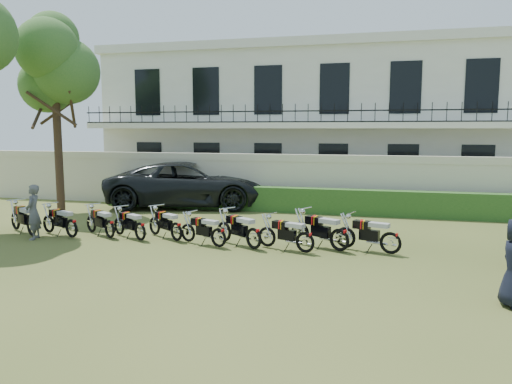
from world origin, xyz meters
The scene contains 17 objects.
ground centered at (0.00, 0.00, 0.00)m, with size 100.00×100.00×0.00m, color #3E4A1D.
perimeter_wall centered at (0.00, 8.00, 1.17)m, with size 30.00×0.35×2.30m.
hedge centered at (1.00, 7.20, 0.50)m, with size 18.00×0.60×1.00m, color #1B4318.
building centered at (0.00, 13.96, 3.71)m, with size 20.40×9.60×7.40m.
tree_west_near centered at (-8.96, 5.00, 5.89)m, with size 3.40×3.20×7.90m.
motorcycle_0 centered at (-6.92, 0.63, 0.48)m, with size 1.70×1.03×1.04m.
motorcycle_1 centered at (-5.53, 0.70, 0.46)m, with size 1.73×0.81×0.99m.
motorcycle_2 centered at (-4.36, 0.94, 0.44)m, with size 1.55×0.98×0.96m.
motorcycle_3 centered at (-3.29, 0.86, 0.44)m, with size 1.56×0.93×0.95m.
motorcycle_4 centered at (-2.21, 1.07, 0.45)m, with size 1.55×1.04×0.97m.
motorcycle_5 centered at (-0.74, 0.65, 0.43)m, with size 1.64×0.77×0.94m.
motorcycle_6 centered at (0.28, 0.67, 0.48)m, with size 1.65×1.10×1.04m.
motorcycle_7 centered at (1.73, 0.64, 0.45)m, with size 1.73×0.78×0.98m.
motorcycle_8 centered at (2.62, 1.03, 0.50)m, with size 1.79×1.04×1.08m.
motorcycle_9 centered at (3.97, 1.07, 0.47)m, with size 1.82×0.78×1.03m.
suv centered at (-4.41, 7.51, 0.97)m, with size 3.21×6.97×1.94m, color black.
inspector centered at (-6.57, 0.32, 0.84)m, with size 0.61×0.40×1.68m, color slate.
Camera 1 is at (3.76, -12.47, 3.37)m, focal length 35.00 mm.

